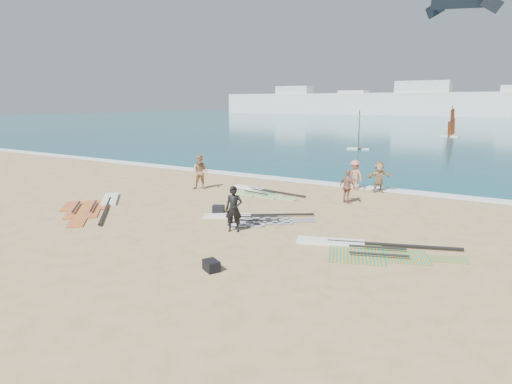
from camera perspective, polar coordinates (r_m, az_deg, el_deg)
The scene contains 18 objects.
ground at distance 16.42m, azimuth -7.52°, elevation -5.88°, with size 300.00×300.00×0.00m, color tan.
sea at distance 144.56m, azimuth 27.63°, elevation 8.67°, with size 300.00×240.00×0.06m, color #0D4B5F.
surf_line at distance 26.82m, azimuth 9.09°, elevation 1.08°, with size 300.00×1.20×0.04m, color white.
far_town at distance 164.15m, azimuth 22.69°, elevation 10.91°, with size 160.00×8.00×12.00m.
rig_grey at distance 18.49m, azimuth -0.89°, elevation -3.57°, with size 4.68×3.56×0.19m.
rig_green at distance 23.99m, azimuth 0.23°, elevation 0.06°, with size 4.90×2.27×0.19m.
rig_orange at distance 15.26m, azimuth 14.08°, elevation -7.35°, with size 5.74×3.34×0.20m.
rig_red at distance 22.17m, azimuth -20.47°, elevation -1.70°, with size 4.99×5.53×0.20m.
gear_bag_near at distance 19.70m, azimuth -5.03°, elevation -2.27°, with size 0.53×0.39×0.34m, color black.
gear_bag_far at distance 13.14m, azimuth -5.98°, elevation -9.74°, with size 0.54×0.38×0.32m, color black.
person_wetsuit at distance 16.66m, azimuth -2.97°, elevation -2.29°, with size 0.66×0.43×1.81m, color black.
beachgoer_left at distance 24.88m, azimuth -7.43°, elevation 2.63°, with size 0.98×0.76×2.01m, color #AD7E57.
beachgoer_mid at distance 25.16m, azimuth 13.01°, elevation 2.22°, with size 1.13×0.65×1.74m, color #B8765B.
beachgoer_back at distance 21.80m, azimuth 12.09°, elevation 0.71°, with size 0.99×0.41×1.69m, color #9D6351.
beachgoer_right at distance 24.81m, azimuth 16.06°, elevation 1.94°, with size 1.63×0.52×1.76m, color #A6835B.
windsurfer_left at distance 46.76m, azimuth 13.51°, elevation 7.03°, with size 2.37×2.71×4.15m.
windsurfer_centre at distance 67.78m, azimuth 24.59°, elevation 7.79°, with size 2.54×2.94×4.46m.
kitesurf_kite at distance 58.65m, azimuth 25.89°, elevation 21.81°, with size 7.86×3.35×2.61m.
Camera 1 is at (9.86, -12.14, 5.01)m, focal length 30.00 mm.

